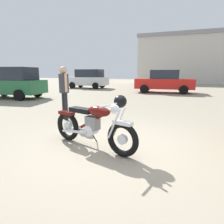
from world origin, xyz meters
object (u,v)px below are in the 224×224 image
Objects in this scene: bystander at (64,88)px; red_hatchback_near at (88,79)px; silver_sedan_mid at (164,81)px; blue_hatchback_right at (11,83)px; vintage_motorcycle at (95,124)px.

red_hatchback_near is at bearing -119.82° from bystander.
red_hatchback_near is at bearing -17.97° from silver_sedan_mid.
blue_hatchback_right is at bearing 34.47° from silver_sedan_mid.
vintage_motorcycle is at bearing 116.37° from red_hatchback_near.
vintage_motorcycle is at bearing 138.59° from blue_hatchback_right.
red_hatchback_near is (-5.54, 11.26, -0.10)m from bystander.
silver_sedan_mid is 1.09× the size of red_hatchback_near.
vintage_motorcycle is 0.47× the size of silver_sedan_mid.
bystander is at bearing 73.26° from silver_sedan_mid.
vintage_motorcycle is 1.23× the size of bystander.
vintage_motorcycle is 0.50× the size of blue_hatchback_right.
red_hatchback_near reaches higher than bystander.
bystander is 0.38× the size of silver_sedan_mid.
silver_sedan_mid is 7.49m from red_hatchback_near.
vintage_motorcycle is 0.51× the size of red_hatchback_near.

